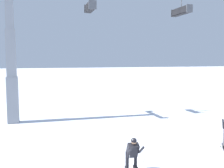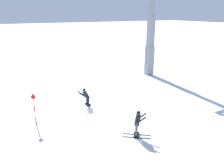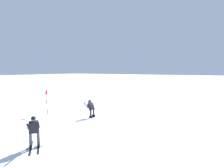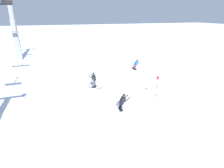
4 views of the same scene
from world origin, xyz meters
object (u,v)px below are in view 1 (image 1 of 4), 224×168
skier_carving_main (133,152)px  lift_tower_near (11,61)px  chairlift_seat_second (180,11)px  chairlift_seat_nearest (89,6)px

skier_carving_main → lift_tower_near: bearing=117.2°
skier_carving_main → lift_tower_near: (-5.02, 9.75, 3.51)m
chairlift_seat_second → chairlift_seat_nearest: bearing=180.0°
lift_tower_near → chairlift_seat_second: bearing=-0.0°
skier_carving_main → chairlift_seat_second: (8.34, 9.75, 7.68)m
skier_carving_main → chairlift_seat_second: bearing=49.5°
lift_tower_near → chairlift_seat_second: size_ratio=4.37×
skier_carving_main → lift_tower_near: lift_tower_near is taller
chairlift_seat_second → lift_tower_near: bearing=180.0°
skier_carving_main → lift_tower_near: size_ratio=0.17×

